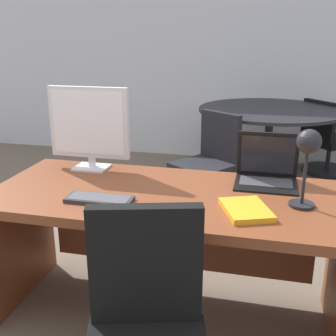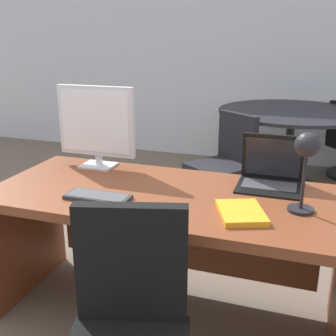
% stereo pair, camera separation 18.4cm
% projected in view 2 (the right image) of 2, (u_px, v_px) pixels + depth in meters
% --- Properties ---
extents(ground, '(12.00, 12.00, 0.00)m').
position_uv_depth(ground, '(220.00, 212.00, 3.70)').
color(ground, '#6B5B4C').
extents(back_wall, '(10.00, 0.10, 2.80)m').
position_uv_depth(back_wall, '(256.00, 45.00, 4.86)').
color(back_wall, silver).
rests_on(back_wall, ground).
extents(desk, '(1.82, 0.81, 0.75)m').
position_uv_depth(desk, '(168.00, 222.00, 2.21)').
color(desk, brown).
rests_on(desk, ground).
extents(monitor, '(0.48, 0.16, 0.49)m').
position_uv_depth(monitor, '(96.00, 124.00, 2.45)').
color(monitor, silver).
rests_on(monitor, desk).
extents(laptop, '(0.33, 0.28, 0.27)m').
position_uv_depth(laptop, '(271.00, 170.00, 2.21)').
color(laptop, black).
rests_on(laptop, desk).
extents(keyboard, '(0.33, 0.13, 0.02)m').
position_uv_depth(keyboard, '(98.00, 197.00, 2.03)').
color(keyboard, '#2D2D33').
rests_on(keyboard, desk).
extents(mouse, '(0.05, 0.08, 0.04)m').
position_uv_depth(mouse, '(172.00, 220.00, 1.76)').
color(mouse, '#B7BABF').
rests_on(mouse, desk).
extents(desk_lamp, '(0.12, 0.14, 0.38)m').
position_uv_depth(desk_lamp, '(306.00, 155.00, 1.79)').
color(desk_lamp, black).
rests_on(desk_lamp, desk).
extents(book, '(0.27, 0.31, 0.03)m').
position_uv_depth(book, '(241.00, 212.00, 1.84)').
color(book, orange).
rests_on(book, desk).
extents(meeting_table, '(1.44, 1.44, 0.81)m').
position_uv_depth(meeting_table, '(290.00, 130.00, 4.10)').
color(meeting_table, black).
rests_on(meeting_table, ground).
extents(meeting_chair_far, '(0.64, 0.65, 0.86)m').
position_uv_depth(meeting_chair_far, '(223.00, 172.00, 3.70)').
color(meeting_chair_far, black).
rests_on(meeting_chair_far, ground).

